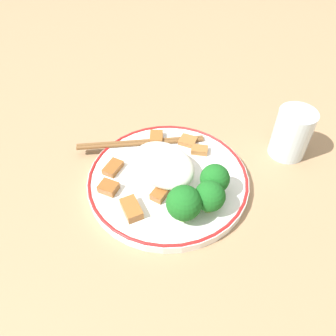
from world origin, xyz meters
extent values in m
plane|color=#9E7A56|center=(0.00, 0.00, 0.00)|extent=(3.00, 3.00, 0.00)
cylinder|color=white|center=(0.00, 0.00, 0.01)|extent=(0.25, 0.25, 0.01)
torus|color=red|center=(0.00, 0.00, 0.01)|extent=(0.25, 0.25, 0.01)
ellipsoid|color=white|center=(-0.01, 0.00, 0.03)|extent=(0.11, 0.08, 0.04)
cylinder|color=#7FB756|center=(0.07, -0.04, 0.02)|extent=(0.02, 0.02, 0.01)
sphere|color=#19601E|center=(0.07, -0.04, 0.05)|extent=(0.05, 0.05, 0.05)
cylinder|color=#7FB756|center=(0.09, 0.00, 0.02)|extent=(0.01, 0.01, 0.01)
sphere|color=#19601E|center=(0.09, 0.00, 0.05)|extent=(0.04, 0.04, 0.04)
cylinder|color=#7FB756|center=(0.07, 0.03, 0.02)|extent=(0.01, 0.01, 0.01)
sphere|color=#19601E|center=(0.07, 0.03, 0.04)|extent=(0.04, 0.04, 0.04)
cube|color=brown|center=(0.02, -0.04, 0.02)|extent=(0.03, 0.03, 0.01)
cube|color=brown|center=(-0.07, -0.06, 0.02)|extent=(0.03, 0.04, 0.01)
cube|color=#995B28|center=(0.02, -0.08, 0.02)|extent=(0.04, 0.03, 0.01)
cube|color=#995B28|center=(-0.08, 0.04, 0.02)|extent=(0.04, 0.04, 0.01)
cube|color=brown|center=(-0.04, 0.01, 0.02)|extent=(0.04, 0.03, 0.01)
cube|color=#9E6633|center=(-0.04, 0.08, 0.02)|extent=(0.04, 0.03, 0.01)
cube|color=#9E6633|center=(-0.01, 0.08, 0.02)|extent=(0.03, 0.03, 0.01)
cube|color=brown|center=(-0.04, -0.09, 0.02)|extent=(0.03, 0.03, 0.01)
cylinder|color=brown|center=(-0.09, 0.02, 0.02)|extent=(0.14, 0.18, 0.01)
cylinder|color=brown|center=(-0.09, 0.01, 0.02)|extent=(0.14, 0.18, 0.01)
cylinder|color=silver|center=(0.09, 0.20, 0.04)|extent=(0.06, 0.06, 0.09)
camera|label=1|loc=(0.26, -0.23, 0.40)|focal=35.00mm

